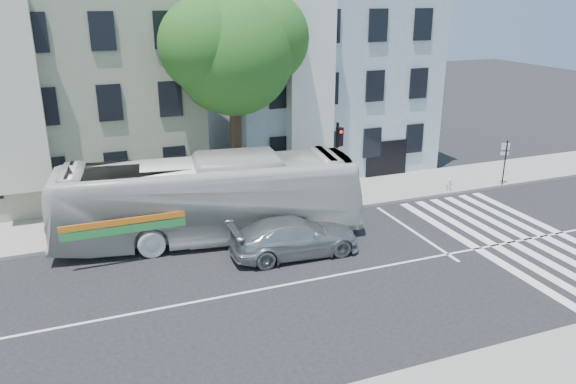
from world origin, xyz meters
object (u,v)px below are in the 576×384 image
bus (209,199)px  sedan (295,237)px  traffic_signal (338,155)px  fire_hydrant (449,184)px

bus → sedan: (2.83, -2.88, -1.05)m
traffic_signal → sedan: bearing=-154.1°
sedan → traffic_signal: bearing=-42.3°
bus → sedan: bus is taller
traffic_signal → fire_hydrant: traffic_signal is taller
fire_hydrant → bus: bearing=-175.3°
sedan → fire_hydrant: bearing=-67.4°
bus → fire_hydrant: 13.45m
sedan → traffic_signal: 5.78m
bus → traffic_signal: bearing=-74.1°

